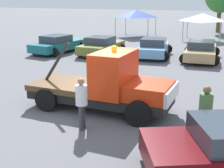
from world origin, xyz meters
TOP-DOWN VIEW (x-y plane):
  - ground_plane at (0.00, 0.00)m, footprint 160.00×160.00m
  - tow_truck at (0.34, -0.02)m, footprint 5.62×2.39m
  - person_near_truck at (3.97, -1.56)m, footprint 0.39×0.39m
  - person_at_hood at (0.17, -1.92)m, footprint 0.38×0.38m
  - parked_car_teal at (-7.65, 10.17)m, footprint 2.97×4.98m
  - parked_car_olive at (-4.23, 10.50)m, footprint 2.72×4.47m
  - parked_car_skyblue at (-0.46, 11.04)m, footprint 2.74×4.48m
  - parked_car_tan at (2.78, 11.00)m, footprint 2.58×4.90m
  - canopy_tent_blue at (-4.82, 21.63)m, footprint 3.50×3.50m
  - canopy_tent_white at (2.05, 20.78)m, footprint 3.34×3.34m

SIDE VIEW (x-z plane):
  - ground_plane at x=0.00m, z-range 0.00..0.00m
  - parked_car_skyblue at x=-0.46m, z-range -0.02..1.32m
  - parked_car_olive at x=-4.23m, z-range -0.02..1.32m
  - parked_car_teal at x=-7.65m, z-range -0.02..1.32m
  - parked_car_tan at x=2.78m, z-range -0.02..1.32m
  - tow_truck at x=0.34m, z-range -0.30..2.22m
  - person_at_hood at x=0.17m, z-range 0.13..1.86m
  - person_near_truck at x=3.97m, z-range 0.14..1.89m
  - canopy_tent_white at x=2.05m, z-range 0.91..3.46m
  - canopy_tent_blue at x=-4.82m, z-range 0.99..3.74m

